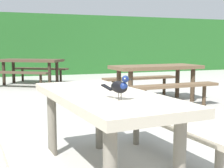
{
  "coord_description": "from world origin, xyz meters",
  "views": [
    {
      "loc": [
        -0.52,
        -2.22,
        1.14
      ],
      "look_at": [
        0.3,
        -0.01,
        0.84
      ],
      "focal_mm": 49.2,
      "sensor_mm": 36.0,
      "label": 1
    }
  ],
  "objects_px": {
    "picnic_table_foreground": "(103,114)",
    "picnic_table_mid_left": "(156,74)",
    "picnic_table_mid_right": "(30,66)",
    "bird_grackle": "(120,86)"
  },
  "relations": [
    {
      "from": "picnic_table_foreground",
      "to": "picnic_table_mid_right",
      "type": "distance_m",
      "value": 6.69
    },
    {
      "from": "bird_grackle",
      "to": "picnic_table_mid_right",
      "type": "distance_m",
      "value": 7.08
    },
    {
      "from": "picnic_table_foreground",
      "to": "picnic_table_mid_left",
      "type": "relative_size",
      "value": 1.02
    },
    {
      "from": "bird_grackle",
      "to": "picnic_table_mid_left",
      "type": "xyz_separation_m",
      "value": [
        2.14,
        3.41,
        -0.29
      ]
    },
    {
      "from": "bird_grackle",
      "to": "picnic_table_mid_right",
      "type": "bearing_deg",
      "value": 89.79
    },
    {
      "from": "picnic_table_foreground",
      "to": "picnic_table_mid_left",
      "type": "bearing_deg",
      "value": 54.75
    },
    {
      "from": "picnic_table_foreground",
      "to": "picnic_table_mid_left",
      "type": "height_order",
      "value": "same"
    },
    {
      "from": "picnic_table_foreground",
      "to": "bird_grackle",
      "type": "xyz_separation_m",
      "value": [
        0.0,
        -0.38,
        0.29
      ]
    },
    {
      "from": "picnic_table_foreground",
      "to": "picnic_table_mid_right",
      "type": "relative_size",
      "value": 0.79
    },
    {
      "from": "picnic_table_mid_right",
      "to": "picnic_table_foreground",
      "type": "bearing_deg",
      "value": -90.26
    }
  ]
}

